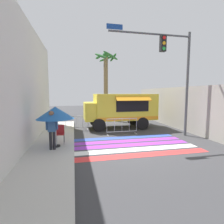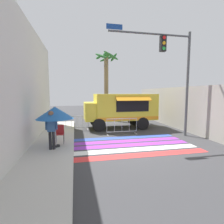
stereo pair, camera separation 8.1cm
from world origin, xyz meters
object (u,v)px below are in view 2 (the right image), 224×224
at_px(vendor_person, 51,127).
at_px(barricade_side, 77,123).
at_px(food_truck, 119,108).
at_px(traffic_signal_pole, 173,64).
at_px(barricade_front, 122,126).
at_px(folding_chair, 60,132).
at_px(patio_umbrella, 55,113).
at_px(palm_tree, 106,77).

relative_size(vendor_person, barricade_side, 1.07).
distance_m(food_truck, vendor_person, 6.60).
height_order(food_truck, traffic_signal_pole, traffic_signal_pole).
distance_m(food_truck, barricade_side, 3.41).
height_order(food_truck, barricade_front, food_truck).
bearing_deg(barricade_side, folding_chair, -104.04).
distance_m(patio_umbrella, folding_chair, 1.24).
relative_size(vendor_person, palm_tree, 0.26).
bearing_deg(patio_umbrella, barricade_side, 76.04).
bearing_deg(traffic_signal_pole, palm_tree, 109.66).
distance_m(food_truck, patio_umbrella, 6.20).
relative_size(patio_umbrella, vendor_person, 1.09).
height_order(food_truck, patio_umbrella, food_truck).
distance_m(traffic_signal_pole, patio_umbrella, 7.32).
xyz_separation_m(vendor_person, barricade_front, (4.03, 2.69, -0.63)).
relative_size(food_truck, palm_tree, 0.80).
relative_size(folding_chair, barricade_side, 0.56).
relative_size(food_truck, patio_umbrella, 2.79).
distance_m(food_truck, traffic_signal_pole, 5.04).
relative_size(food_truck, barricade_side, 3.26).
bearing_deg(barricade_side, barricade_front, -34.63).
bearing_deg(vendor_person, patio_umbrella, 87.99).
xyz_separation_m(food_truck, barricade_front, (-0.38, -2.20, -1.05)).
relative_size(patio_umbrella, folding_chair, 2.08).
xyz_separation_m(traffic_signal_pole, folding_chair, (-6.58, -0.51, -3.74)).
bearing_deg(food_truck, patio_umbrella, -133.78).
bearing_deg(folding_chair, barricade_side, 87.30).
relative_size(traffic_signal_pole, vendor_person, 3.63).
distance_m(traffic_signal_pole, vendor_person, 7.75).
bearing_deg(folding_chair, barricade_front, 35.21).
bearing_deg(food_truck, folding_chair, -136.99).
bearing_deg(barricade_front, traffic_signal_pole, -22.21).
bearing_deg(folding_chair, vendor_person, -93.48).
bearing_deg(traffic_signal_pole, vendor_person, -167.37).
distance_m(folding_chair, vendor_person, 1.16).
bearing_deg(barricade_front, patio_umbrella, -149.78).
bearing_deg(vendor_person, traffic_signal_pole, 27.46).
xyz_separation_m(food_truck, patio_umbrella, (-4.29, -4.47, 0.19)).
xyz_separation_m(folding_chair, barricade_side, (0.91, 3.63, -0.18)).
height_order(traffic_signal_pole, barricade_front, traffic_signal_pole).
bearing_deg(palm_tree, barricade_front, -91.07).
relative_size(food_truck, folding_chair, 5.82).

